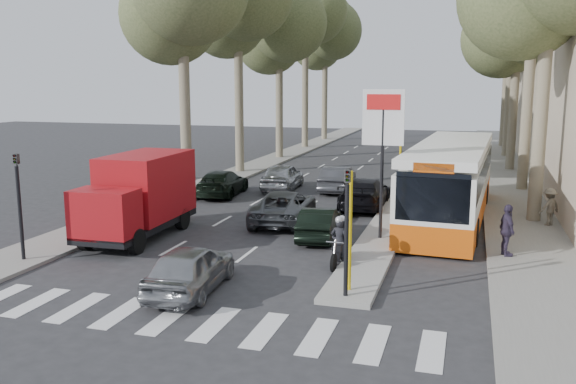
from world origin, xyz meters
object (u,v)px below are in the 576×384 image
Objects in this scene: red_truck at (140,194)px; city_bus at (451,179)px; motorcycle at (340,242)px; silver_hatchback at (190,268)px; dark_hatchback at (319,223)px.

city_bus is at bearing 28.32° from red_truck.
silver_hatchback is at bearing -130.73° from motorcycle.
city_bus is (6.67, 11.54, 1.07)m from silver_hatchback.
silver_hatchback is 2.09× the size of motorcycle.
dark_hatchback is (2.08, 6.81, -0.09)m from silver_hatchback.
red_truck is at bearing 172.74° from motorcycle.
dark_hatchback is 3.31m from motorcycle.
silver_hatchback is at bearing 67.60° from dark_hatchback.
dark_hatchback is at bearing -111.19° from silver_hatchback.
red_truck is 0.46× the size of city_bus.
motorcycle is at bearing -108.69° from city_bus.
silver_hatchback is 0.31× the size of city_bus.
red_truck is 8.17m from motorcycle.
city_bus reaches higher than dark_hatchback.
red_truck reaches higher than dark_hatchback.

